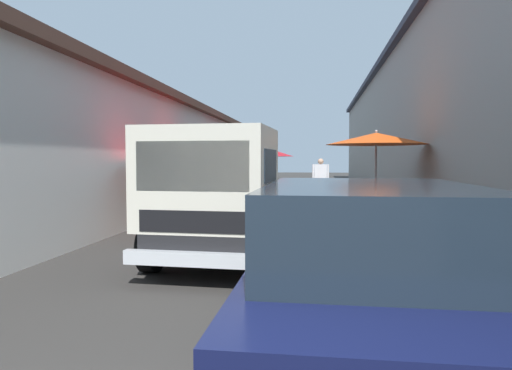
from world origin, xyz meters
TOP-DOWN VIEW (x-y plane):
  - ground at (13.50, 0.00)m, footprint 90.00×90.00m
  - building_left_whitewash at (15.75, 7.15)m, footprint 49.80×7.50m
  - building_right_concrete at (15.75, -7.15)m, footprint 49.80×7.50m
  - fruit_stall_near_left at (11.41, 2.66)m, footprint 2.16×2.16m
  - fruit_stall_far_right at (11.22, -2.31)m, footprint 2.72×2.72m
  - fruit_stall_mid_lane at (17.21, 1.45)m, footprint 2.38×2.38m
  - fruit_stall_far_left at (8.46, 2.38)m, footprint 2.30×2.30m
  - hatchback_car at (2.15, -1.08)m, footprint 3.92×1.95m
  - delivery_truck at (5.49, 0.78)m, footprint 5.00×2.17m
  - vendor_by_crates at (16.77, -0.87)m, footprint 0.23×0.67m
  - vendor_in_shade at (8.21, 0.52)m, footprint 0.44×0.48m
  - parked_scooter at (13.91, 2.01)m, footprint 1.68×0.53m
  - plastic_stool at (7.69, -1.65)m, footprint 0.30×0.30m

SIDE VIEW (x-z plane):
  - ground at x=13.50m, z-range 0.00..0.00m
  - plastic_stool at x=7.69m, z-range 0.11..0.54m
  - parked_scooter at x=13.91m, z-range -0.12..1.02m
  - hatchback_car at x=2.15m, z-range 0.01..1.46m
  - vendor_in_shade at x=8.21m, z-range 0.11..1.63m
  - vendor_by_crates at x=16.77m, z-range 0.14..1.83m
  - delivery_truck at x=5.49m, z-range 0.00..2.08m
  - fruit_stall_far_left at x=8.46m, z-range 0.54..2.71m
  - fruit_stall_mid_lane at x=17.21m, z-range 0.55..2.77m
  - fruit_stall_near_left at x=11.41m, z-range 0.61..2.97m
  - building_left_whitewash at x=15.75m, z-range 0.01..3.70m
  - fruit_stall_far_right at x=11.22m, z-range 0.76..3.21m
  - building_right_concrete at x=15.75m, z-range 0.01..6.17m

